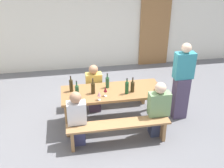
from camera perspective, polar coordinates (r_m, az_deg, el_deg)
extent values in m
plane|color=slate|center=(5.79, 0.00, -7.95)|extent=(24.00, 24.00, 0.00)
cube|color=silver|center=(7.93, -3.98, 14.52)|extent=(14.00, 0.20, 3.20)
cube|color=olive|center=(8.32, 8.94, 10.95)|extent=(0.90, 0.06, 2.10)
cube|color=olive|center=(5.40, 0.00, -1.65)|extent=(2.01, 0.78, 0.05)
cylinder|color=olive|center=(5.26, -9.39, -7.79)|extent=(0.07, 0.07, 0.70)
cylinder|color=olive|center=(5.54, 10.10, -5.84)|extent=(0.07, 0.07, 0.70)
cylinder|color=olive|center=(5.81, -9.59, -4.09)|extent=(0.07, 0.07, 0.70)
cylinder|color=olive|center=(6.07, 8.06, -2.51)|extent=(0.07, 0.07, 0.70)
cube|color=#9E7247|center=(4.99, 1.41, -8.41)|extent=(1.91, 0.30, 0.04)
cube|color=#9E7247|center=(5.05, -8.33, -11.39)|extent=(0.06, 0.24, 0.41)
cube|color=#9E7247|center=(5.33, 10.53, -9.30)|extent=(0.06, 0.24, 0.41)
cube|color=#9E7247|center=(6.14, -1.13, -1.00)|extent=(1.91, 0.30, 0.04)
cube|color=#9E7247|center=(6.20, -8.94, -3.48)|extent=(0.06, 0.24, 0.41)
cube|color=#9E7247|center=(6.42, 6.42, -2.13)|extent=(0.06, 0.24, 0.41)
cylinder|color=#332814|center=(5.33, 4.32, -0.62)|extent=(0.08, 0.08, 0.21)
cylinder|color=#332814|center=(5.26, 4.38, 0.81)|extent=(0.03, 0.03, 0.09)
cylinder|color=black|center=(5.24, 4.40, 1.30)|extent=(0.03, 0.03, 0.01)
cylinder|color=#332814|center=(5.26, -4.00, -0.91)|extent=(0.08, 0.08, 0.22)
cylinder|color=#332814|center=(5.19, -4.05, 0.58)|extent=(0.03, 0.03, 0.09)
cylinder|color=black|center=(5.17, -4.07, 1.06)|extent=(0.03, 0.03, 0.01)
cylinder|color=#234C2D|center=(5.19, -7.34, -1.50)|extent=(0.07, 0.07, 0.22)
cylinder|color=#234C2D|center=(5.12, -7.45, 0.02)|extent=(0.03, 0.03, 0.09)
cylinder|color=black|center=(5.10, -7.48, 0.55)|extent=(0.03, 0.03, 0.01)
cylinder|color=#332814|center=(5.38, -8.58, -0.34)|extent=(0.07, 0.07, 0.24)
cylinder|color=#332814|center=(5.31, -8.69, 1.18)|extent=(0.03, 0.03, 0.08)
cylinder|color=black|center=(5.29, -8.73, 1.61)|extent=(0.03, 0.03, 0.01)
cylinder|color=#194723|center=(5.24, 3.13, -0.84)|extent=(0.07, 0.07, 0.24)
cylinder|color=#194723|center=(5.17, 3.17, 0.70)|extent=(0.03, 0.03, 0.07)
cylinder|color=black|center=(5.15, 3.19, 1.12)|extent=(0.03, 0.03, 0.01)
cylinder|color=#234C2D|center=(5.47, -0.97, 0.29)|extent=(0.07, 0.07, 0.22)
cylinder|color=#234C2D|center=(5.40, -0.99, 1.73)|extent=(0.03, 0.03, 0.08)
cylinder|color=black|center=(5.38, -0.99, 2.19)|extent=(0.03, 0.03, 0.01)
cylinder|color=silver|center=(5.21, -1.38, -2.51)|extent=(0.06, 0.06, 0.01)
cylinder|color=silver|center=(5.18, -1.38, -2.05)|extent=(0.01, 0.01, 0.09)
cone|color=maroon|center=(5.14, -1.40, -1.15)|extent=(0.07, 0.07, 0.10)
cylinder|color=silver|center=(5.08, -2.68, -3.33)|extent=(0.06, 0.06, 0.01)
cylinder|color=silver|center=(5.06, -2.69, -2.90)|extent=(0.01, 0.01, 0.08)
cone|color=#D18C93|center=(5.02, -2.71, -2.05)|extent=(0.07, 0.07, 0.09)
cylinder|color=silver|center=(5.51, 9.37, -1.13)|extent=(0.06, 0.06, 0.01)
cylinder|color=silver|center=(5.49, 9.41, -0.74)|extent=(0.01, 0.01, 0.08)
cone|color=#D18C93|center=(5.45, 9.47, 0.05)|extent=(0.07, 0.07, 0.09)
cube|color=#3B3C67|center=(5.16, -7.16, -10.08)|extent=(0.26, 0.24, 0.45)
cube|color=silver|center=(4.91, -7.45, -6.01)|extent=(0.34, 0.20, 0.42)
sphere|color=#A87A5B|center=(4.74, -7.68, -2.81)|extent=(0.21, 0.21, 0.21)
cube|color=#2C324A|center=(5.41, 9.47, -8.28)|extent=(0.30, 0.24, 0.45)
cube|color=#729966|center=(5.16, 9.86, -4.14)|extent=(0.40, 0.20, 0.46)
sphere|color=beige|center=(5.00, 10.16, -0.83)|extent=(0.21, 0.21, 0.21)
cube|color=#443245|center=(6.08, -3.70, -3.59)|extent=(0.26, 0.24, 0.45)
cube|color=gold|center=(5.86, -3.83, 0.19)|extent=(0.34, 0.20, 0.45)
sphere|color=#A87A5B|center=(5.72, -3.93, 3.08)|extent=(0.20, 0.20, 0.20)
cube|color=#4B3E5D|center=(5.91, 14.08, -2.78)|extent=(0.30, 0.24, 0.92)
cube|color=teal|center=(5.59, 14.92, 3.76)|extent=(0.39, 0.20, 0.54)
sphere|color=beige|center=(5.46, 15.38, 7.32)|extent=(0.20, 0.20, 0.20)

